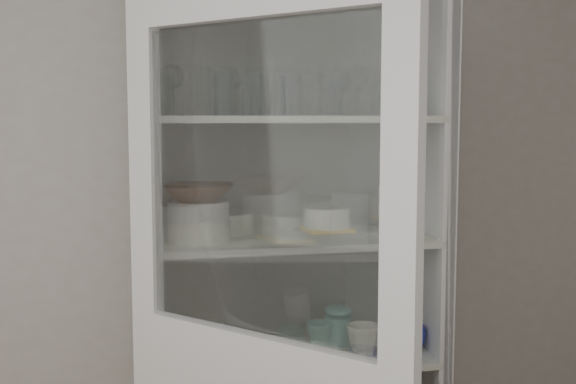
{
  "coord_description": "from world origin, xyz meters",
  "views": [
    {
      "loc": [
        -0.3,
        -1.06,
        1.66
      ],
      "look_at": [
        0.2,
        1.27,
        1.41
      ],
      "focal_mm": 45.0,
      "sensor_mm": 36.0,
      "label": 1
    }
  ],
  "objects_px": {
    "goblet_1": "(231,90)",
    "plate_stack_front": "(199,231)",
    "mug_teal": "(319,335)",
    "measuring_cups": "(209,360)",
    "grey_bowl_stack": "(396,208)",
    "mug_white": "(363,340)",
    "goblet_2": "(356,89)",
    "glass_platter": "(327,233)",
    "pantry_cabinet": "(284,323)",
    "goblet_0": "(173,88)",
    "teal_jar": "(339,327)",
    "mug_blue": "(409,337)",
    "white_ramekin": "(327,217)",
    "terracotta_bowl": "(198,193)",
    "goblet_3": "(339,92)",
    "cream_bowl": "(199,210)",
    "plate_stack_back": "(226,223)",
    "white_canister": "(210,337)",
    "yellow_trivet": "(327,229)"
  },
  "relations": [
    {
      "from": "goblet_3",
      "to": "goblet_1",
      "type": "bearing_deg",
      "value": 178.84
    },
    {
      "from": "goblet_1",
      "to": "plate_stack_front",
      "type": "height_order",
      "value": "goblet_1"
    },
    {
      "from": "pantry_cabinet",
      "to": "goblet_1",
      "type": "relative_size",
      "value": 11.79
    },
    {
      "from": "goblet_0",
      "to": "glass_platter",
      "type": "distance_m",
      "value": 0.7
    },
    {
      "from": "grey_bowl_stack",
      "to": "mug_white",
      "type": "bearing_deg",
      "value": -143.58
    },
    {
      "from": "cream_bowl",
      "to": "plate_stack_front",
      "type": "bearing_deg",
      "value": 0.0
    },
    {
      "from": "plate_stack_back",
      "to": "white_canister",
      "type": "height_order",
      "value": "plate_stack_back"
    },
    {
      "from": "plate_stack_front",
      "to": "measuring_cups",
      "type": "xyz_separation_m",
      "value": [
        0.02,
        -0.03,
        -0.42
      ]
    },
    {
      "from": "measuring_cups",
      "to": "terracotta_bowl",
      "type": "bearing_deg",
      "value": 127.41
    },
    {
      "from": "goblet_0",
      "to": "plate_stack_front",
      "type": "height_order",
      "value": "goblet_0"
    },
    {
      "from": "goblet_2",
      "to": "plate_stack_back",
      "type": "xyz_separation_m",
      "value": [
        -0.45,
        0.03,
        -0.46
      ]
    },
    {
      "from": "terracotta_bowl",
      "to": "plate_stack_front",
      "type": "bearing_deg",
      "value": 0.0
    },
    {
      "from": "goblet_3",
      "to": "terracotta_bowl",
      "type": "bearing_deg",
      "value": -161.78
    },
    {
      "from": "glass_platter",
      "to": "pantry_cabinet",
      "type": "bearing_deg",
      "value": 142.55
    },
    {
      "from": "goblet_2",
      "to": "terracotta_bowl",
      "type": "relative_size",
      "value": 0.83
    },
    {
      "from": "pantry_cabinet",
      "to": "grey_bowl_stack",
      "type": "height_order",
      "value": "pantry_cabinet"
    },
    {
      "from": "white_ramekin",
      "to": "grey_bowl_stack",
      "type": "xyz_separation_m",
      "value": [
        0.26,
        0.05,
        0.02
      ]
    },
    {
      "from": "goblet_3",
      "to": "white_canister",
      "type": "xyz_separation_m",
      "value": [
        -0.47,
        -0.09,
        -0.82
      ]
    },
    {
      "from": "plate_stack_back",
      "to": "goblet_3",
      "type": "bearing_deg",
      "value": 1.15
    },
    {
      "from": "goblet_0",
      "to": "teal_jar",
      "type": "relative_size",
      "value": 1.53
    },
    {
      "from": "cream_bowl",
      "to": "grey_bowl_stack",
      "type": "height_order",
      "value": "grey_bowl_stack"
    },
    {
      "from": "mug_teal",
      "to": "white_ramekin",
      "type": "bearing_deg",
      "value": -63.58
    },
    {
      "from": "goblet_1",
      "to": "mug_teal",
      "type": "bearing_deg",
      "value": -18.53
    },
    {
      "from": "goblet_1",
      "to": "plate_stack_back",
      "type": "bearing_deg",
      "value": -144.28
    },
    {
      "from": "goblet_3",
      "to": "plate_stack_front",
      "type": "bearing_deg",
      "value": -161.78
    },
    {
      "from": "goblet_1",
      "to": "plate_stack_back",
      "type": "distance_m",
      "value": 0.45
    },
    {
      "from": "plate_stack_front",
      "to": "measuring_cups",
      "type": "distance_m",
      "value": 0.42
    },
    {
      "from": "goblet_0",
      "to": "mug_white",
      "type": "xyz_separation_m",
      "value": [
        0.61,
        -0.17,
        -0.84
      ]
    },
    {
      "from": "pantry_cabinet",
      "to": "teal_jar",
      "type": "height_order",
      "value": "pantry_cabinet"
    },
    {
      "from": "goblet_0",
      "to": "terracotta_bowl",
      "type": "height_order",
      "value": "goblet_0"
    },
    {
      "from": "pantry_cabinet",
      "to": "mug_blue",
      "type": "height_order",
      "value": "pantry_cabinet"
    },
    {
      "from": "goblet_3",
      "to": "yellow_trivet",
      "type": "distance_m",
      "value": 0.49
    },
    {
      "from": "glass_platter",
      "to": "mug_teal",
      "type": "bearing_deg",
      "value": 99.76
    },
    {
      "from": "mug_blue",
      "to": "mug_teal",
      "type": "bearing_deg",
      "value": 176.5
    },
    {
      "from": "goblet_2",
      "to": "grey_bowl_stack",
      "type": "relative_size",
      "value": 1.15
    },
    {
      "from": "goblet_1",
      "to": "plate_stack_front",
      "type": "distance_m",
      "value": 0.5
    },
    {
      "from": "plate_stack_back",
      "to": "mug_blue",
      "type": "relative_size",
      "value": 1.74
    },
    {
      "from": "goblet_2",
      "to": "plate_stack_front",
      "type": "height_order",
      "value": "goblet_2"
    },
    {
      "from": "pantry_cabinet",
      "to": "mug_white",
      "type": "height_order",
      "value": "pantry_cabinet"
    },
    {
      "from": "mug_teal",
      "to": "measuring_cups",
      "type": "height_order",
      "value": "mug_teal"
    },
    {
      "from": "goblet_2",
      "to": "cream_bowl",
      "type": "xyz_separation_m",
      "value": [
        -0.56,
        -0.13,
        -0.39
      ]
    },
    {
      "from": "mug_teal",
      "to": "grey_bowl_stack",
      "type": "bearing_deg",
      "value": 15.39
    },
    {
      "from": "plate_stack_front",
      "to": "goblet_3",
      "type": "bearing_deg",
      "value": 18.22
    },
    {
      "from": "glass_platter",
      "to": "cream_bowl",
      "type": "bearing_deg",
      "value": -177.03
    },
    {
      "from": "glass_platter",
      "to": "white_canister",
      "type": "relative_size",
      "value": 2.8
    },
    {
      "from": "goblet_2",
      "to": "cream_bowl",
      "type": "bearing_deg",
      "value": -166.86
    },
    {
      "from": "teal_jar",
      "to": "goblet_3",
      "type": "bearing_deg",
      "value": 76.24
    },
    {
      "from": "white_ramekin",
      "to": "teal_jar",
      "type": "relative_size",
      "value": 1.29
    },
    {
      "from": "grey_bowl_stack",
      "to": "teal_jar",
      "type": "xyz_separation_m",
      "value": [
        -0.2,
        0.03,
        -0.42
      ]
    },
    {
      "from": "goblet_0",
      "to": "goblet_3",
      "type": "relative_size",
      "value": 1.11
    }
  ]
}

